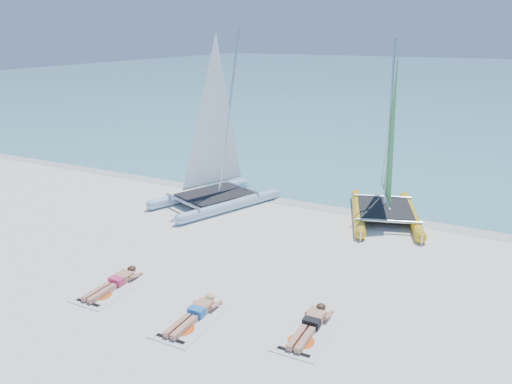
% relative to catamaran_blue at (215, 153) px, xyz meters
% --- Properties ---
extents(ground, '(140.00, 140.00, 0.00)m').
position_rel_catamaran_blue_xyz_m(ground, '(3.73, -3.81, -1.91)').
color(ground, silver).
rests_on(ground, ground).
extents(sea, '(140.00, 115.00, 0.01)m').
position_rel_catamaran_blue_xyz_m(sea, '(3.73, 59.19, -1.90)').
color(sea, '#70B1BB').
rests_on(sea, ground).
extents(wet_sand_strip, '(140.00, 1.40, 0.01)m').
position_rel_catamaran_blue_xyz_m(wet_sand_strip, '(3.73, 1.69, -1.91)').
color(wet_sand_strip, silver).
rests_on(wet_sand_strip, ground).
extents(catamaran_blue, '(3.86, 5.19, 6.40)m').
position_rel_catamaran_blue_xyz_m(catamaran_blue, '(0.00, 0.00, 0.00)').
color(catamaran_blue, '#BCE6F7').
rests_on(catamaran_blue, ground).
extents(catamaran_yellow, '(3.40, 4.90, 6.08)m').
position_rel_catamaran_blue_xyz_m(catamaran_yellow, '(5.77, 1.72, 0.00)').
color(catamaran_yellow, yellow).
rests_on(catamaran_yellow, ground).
extents(towel_a, '(1.00, 1.85, 0.02)m').
position_rel_catamaran_blue_xyz_m(towel_a, '(1.02, -6.72, -1.90)').
color(towel_a, white).
rests_on(towel_a, ground).
extents(sunbather_a, '(0.37, 1.73, 0.26)m').
position_rel_catamaran_blue_xyz_m(sunbather_a, '(1.02, -6.53, -1.79)').
color(sunbather_a, tan).
rests_on(sunbather_a, towel_a).
extents(towel_b, '(1.00, 1.85, 0.02)m').
position_rel_catamaran_blue_xyz_m(towel_b, '(3.61, -7.02, -1.90)').
color(towel_b, white).
rests_on(towel_b, ground).
extents(sunbather_b, '(0.37, 1.73, 0.26)m').
position_rel_catamaran_blue_xyz_m(sunbather_b, '(3.61, -6.83, -1.79)').
color(sunbather_b, tan).
rests_on(sunbather_b, towel_b).
extents(towel_c, '(1.00, 1.85, 0.02)m').
position_rel_catamaran_blue_xyz_m(towel_c, '(6.05, -6.27, -1.90)').
color(towel_c, white).
rests_on(towel_c, ground).
extents(sunbather_c, '(0.37, 1.73, 0.26)m').
position_rel_catamaran_blue_xyz_m(sunbather_c, '(6.05, -6.08, -1.79)').
color(sunbather_c, tan).
rests_on(sunbather_c, towel_c).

